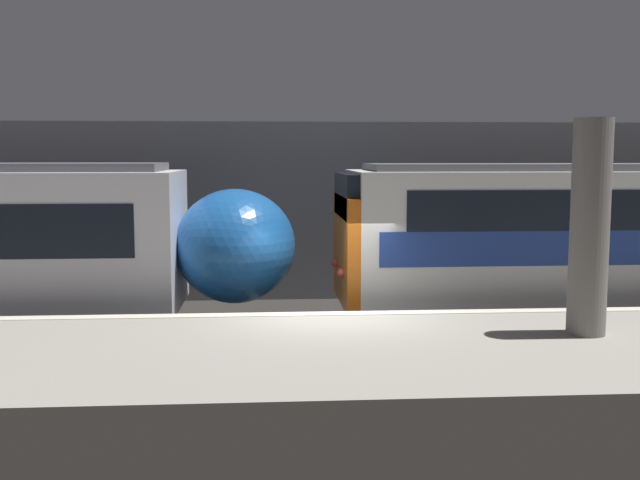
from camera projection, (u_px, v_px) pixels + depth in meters
name	position (u px, v px, depth m)	size (l,w,h in m)	color
ground_plane	(331.00, 372.00, 12.98)	(120.00, 120.00, 0.00)	#282623
platform	(345.00, 383.00, 10.61)	(40.00, 4.66, 1.08)	gray
station_rear_barrier	(309.00, 211.00, 19.38)	(50.00, 0.15, 4.60)	gray
support_pillar_near	(590.00, 228.00, 11.10)	(0.57, 0.57, 3.23)	slate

